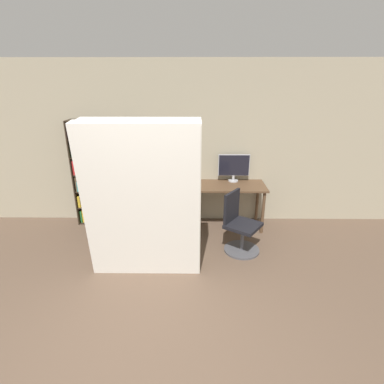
{
  "coord_description": "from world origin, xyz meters",
  "views": [
    {
      "loc": [
        0.41,
        -1.79,
        2.38
      ],
      "look_at": [
        0.38,
        1.74,
        1.05
      ],
      "focal_mm": 28.0,
      "sensor_mm": 36.0,
      "label": 1
    }
  ],
  "objects_px": {
    "monitor": "(234,166)",
    "mattress_far": "(146,197)",
    "office_chair": "(239,228)",
    "bookshelf": "(95,175)",
    "mattress_near": "(143,204)"
  },
  "relations": [
    {
      "from": "monitor",
      "to": "mattress_far",
      "type": "xyz_separation_m",
      "value": [
        -1.27,
        -1.36,
        -0.02
      ]
    },
    {
      "from": "office_chair",
      "to": "mattress_far",
      "type": "xyz_separation_m",
      "value": [
        -1.27,
        -0.4,
        0.64
      ]
    },
    {
      "from": "bookshelf",
      "to": "office_chair",
      "type": "bearing_deg",
      "value": -22.02
    },
    {
      "from": "office_chair",
      "to": "mattress_far",
      "type": "relative_size",
      "value": 0.45
    },
    {
      "from": "bookshelf",
      "to": "mattress_far",
      "type": "relative_size",
      "value": 0.9
    },
    {
      "from": "office_chair",
      "to": "mattress_near",
      "type": "xyz_separation_m",
      "value": [
        -1.27,
        -0.62,
        0.64
      ]
    },
    {
      "from": "mattress_near",
      "to": "mattress_far",
      "type": "relative_size",
      "value": 1.0
    },
    {
      "from": "mattress_far",
      "to": "office_chair",
      "type": "bearing_deg",
      "value": 17.4
    },
    {
      "from": "mattress_near",
      "to": "mattress_far",
      "type": "distance_m",
      "value": 0.22
    },
    {
      "from": "mattress_near",
      "to": "monitor",
      "type": "bearing_deg",
      "value": 51.28
    },
    {
      "from": "office_chair",
      "to": "bookshelf",
      "type": "relative_size",
      "value": 0.5
    },
    {
      "from": "monitor",
      "to": "mattress_near",
      "type": "height_order",
      "value": "mattress_near"
    },
    {
      "from": "office_chair",
      "to": "monitor",
      "type": "bearing_deg",
      "value": 89.89
    },
    {
      "from": "office_chair",
      "to": "bookshelf",
      "type": "height_order",
      "value": "bookshelf"
    },
    {
      "from": "monitor",
      "to": "office_chair",
      "type": "xyz_separation_m",
      "value": [
        -0.0,
        -0.97,
        -0.66
      ]
    }
  ]
}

